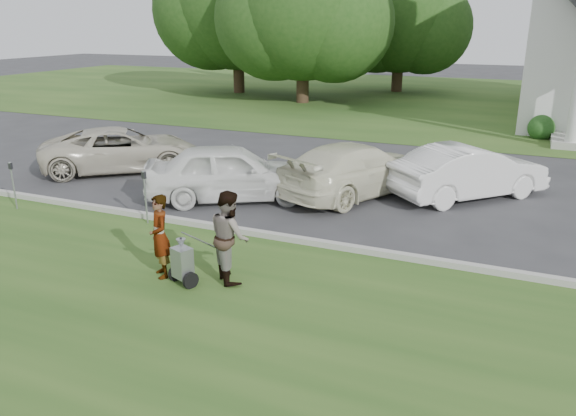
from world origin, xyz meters
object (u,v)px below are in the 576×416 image
Objects in this scene: tree_left at (303,15)px; car_b at (231,172)px; striping_cart at (183,263)px; person_left at (160,237)px; car_c at (356,169)px; car_a at (122,149)px; parking_meter_far at (13,180)px; car_d at (469,172)px; parking_meter_near at (145,191)px; tree_back at (400,22)px; person_right at (230,237)px; tree_far at (237,7)px.

car_b is at bearing -73.71° from tree_left.
person_left is at bearing -172.06° from striping_cart.
car_a is at bearing 27.85° from car_c.
parking_meter_far is 0.28× the size of car_d.
car_a is 7.97m from car_c.
parking_meter_near is at bearing 6.91° from parking_meter_far.
car_a is at bearing 156.94° from striping_cart.
car_d is at bearing -72.57° from tree_back.
car_d is (6.98, 5.39, -0.10)m from parking_meter_near.
parking_meter_near is at bearing 14.95° from person_right.
person_right is 0.35× the size of car_a.
parking_meter_far is at bearing -176.05° from striping_cart.
car_b reaches higher than parking_meter_near.
person_left is at bearing 61.93° from person_right.
tree_left is at bearing 102.10° from parking_meter_near.
tree_far is at bearing -153.44° from tree_back.
person_left is at bearing -174.72° from car_a.
car_a reaches higher than parking_meter_far.
tree_back reaches higher than car_d.
person_left is at bearing -74.26° from tree_left.
tree_back reaches higher than person_right.
car_a is (-0.10, 4.47, -0.10)m from parking_meter_far.
car_d reaches higher than parking_meter_far.
parking_meter_far is (-6.01, 1.90, -0.01)m from person_left.
striping_cart is 0.71× the size of person_left.
car_d is at bearing 28.38° from parking_meter_far.
person_left is (-0.58, 0.14, 0.39)m from striping_cart.
car_b is (4.92, -1.44, 0.08)m from car_a.
person_right is (0.72, 0.54, 0.46)m from striping_cart.
person_left is 1.28× the size of parking_meter_far.
tree_back is 30.62m from parking_meter_far.
tree_left reaches higher than car_a.
tree_far is 8.67× the size of parking_meter_near.
tree_back is 1.87× the size of car_c.
car_c is at bearing -50.05° from person_right.
car_c is (3.04, 1.88, -0.05)m from car_b.
striping_cart is (13.38, -27.23, -5.26)m from tree_far.
car_c is (7.85, 4.91, -0.06)m from parking_meter_far.
car_d is (3.00, 0.95, 0.00)m from car_c.
tree_back reaches higher than person_left.
striping_cart is 0.72m from person_left.
parking_meter_far is at bearing -173.09° from parking_meter_near.
parking_meter_near is 8.82m from car_d.
car_d is at bearing 82.82° from striping_cart.
tree_back is 26.24m from car_a.
striping_cart is at bearing -63.84° from tree_far.
car_d is (17.64, -19.33, -4.94)m from tree_far.
parking_meter_far is at bearing -156.17° from person_left.
tree_back is 29.98m from parking_meter_near.
car_c is (1.26, 6.95, 0.31)m from striping_cart.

